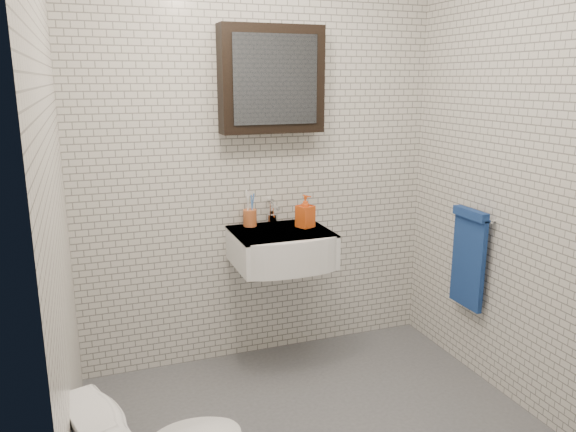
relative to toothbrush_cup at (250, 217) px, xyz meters
The scene contains 7 objects.
room_shell 1.10m from the toothbrush_cup, 84.67° to the right, with size 2.22×2.02×2.51m.
washbasin 0.29m from the toothbrush_cup, 56.28° to the right, with size 0.55×0.50×0.20m.
faucet 0.14m from the toothbrush_cup, ahead, with size 0.06×0.20×0.15m.
mirror_cabinet 0.81m from the toothbrush_cup, ahead, with size 0.60×0.15×0.60m.
towel_rail 1.29m from the toothbrush_cup, 27.54° to the right, with size 0.09×0.30×0.58m.
toothbrush_cup is the anchor object (origin of this frame).
soap_bottle 0.33m from the toothbrush_cup, 24.58° to the right, with size 0.09×0.09×0.19m, color orange.
Camera 1 is at (-0.99, -2.18, 1.70)m, focal length 35.00 mm.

